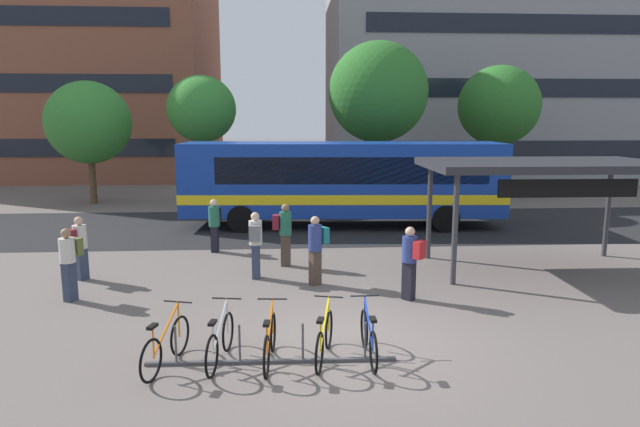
{
  "coord_description": "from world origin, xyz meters",
  "views": [
    {
      "loc": [
        -1.16,
        -9.51,
        4.12
      ],
      "look_at": [
        -0.29,
        4.62,
        1.63
      ],
      "focal_mm": 30.6,
      "sensor_mm": 36.0,
      "label": 1
    }
  ],
  "objects_px": {
    "parked_bicycle_orange_2": "(270,342)",
    "commuter_black_pack_5": "(215,222)",
    "commuter_teal_pack_2": "(316,245)",
    "commuter_red_pack_6": "(411,258)",
    "street_tree_3": "(89,123)",
    "commuter_maroon_pack_0": "(284,230)",
    "parked_bicycle_silver_1": "(220,342)",
    "street_tree_1": "(378,92)",
    "parked_bicycle_blue_4": "(369,338)",
    "commuter_maroon_pack_4": "(79,244)",
    "city_bus": "(341,180)",
    "transit_shelter": "(543,168)",
    "parked_bicycle_yellow_3": "(324,339)",
    "commuter_grey_pack_1": "(256,241)",
    "street_tree_0": "(202,110)",
    "commuter_olive_pack_3": "(69,259)",
    "parked_bicycle_orange_0": "(166,346)",
    "street_tree_2": "(499,106)"
  },
  "relations": [
    {
      "from": "parked_bicycle_orange_2",
      "to": "commuter_black_pack_5",
      "type": "height_order",
      "value": "commuter_black_pack_5"
    },
    {
      "from": "parked_bicycle_orange_2",
      "to": "commuter_teal_pack_2",
      "type": "height_order",
      "value": "commuter_teal_pack_2"
    },
    {
      "from": "commuter_black_pack_5",
      "to": "commuter_red_pack_6",
      "type": "distance_m",
      "value": 7.04
    },
    {
      "from": "street_tree_3",
      "to": "commuter_maroon_pack_0",
      "type": "bearing_deg",
      "value": -52.08
    },
    {
      "from": "parked_bicycle_silver_1",
      "to": "commuter_red_pack_6",
      "type": "distance_m",
      "value": 5.01
    },
    {
      "from": "street_tree_1",
      "to": "parked_bicycle_blue_4",
      "type": "bearing_deg",
      "value": -99.76
    },
    {
      "from": "parked_bicycle_orange_2",
      "to": "commuter_maroon_pack_4",
      "type": "xyz_separation_m",
      "value": [
        -4.99,
        5.17,
        0.57
      ]
    },
    {
      "from": "commuter_red_pack_6",
      "to": "city_bus",
      "type": "bearing_deg",
      "value": -38.39
    },
    {
      "from": "transit_shelter",
      "to": "commuter_red_pack_6",
      "type": "bearing_deg",
      "value": -149.23
    },
    {
      "from": "parked_bicycle_yellow_3",
      "to": "commuter_grey_pack_1",
      "type": "height_order",
      "value": "commuter_grey_pack_1"
    },
    {
      "from": "commuter_maroon_pack_4",
      "to": "street_tree_3",
      "type": "relative_size",
      "value": 0.28
    },
    {
      "from": "parked_bicycle_orange_2",
      "to": "street_tree_3",
      "type": "bearing_deg",
      "value": 31.0
    },
    {
      "from": "commuter_black_pack_5",
      "to": "street_tree_0",
      "type": "xyz_separation_m",
      "value": [
        -1.73,
        9.67,
        3.55
      ]
    },
    {
      "from": "commuter_grey_pack_1",
      "to": "commuter_teal_pack_2",
      "type": "relative_size",
      "value": 1.0
    },
    {
      "from": "parked_bicycle_blue_4",
      "to": "city_bus",
      "type": "bearing_deg",
      "value": -3.7
    },
    {
      "from": "transit_shelter",
      "to": "commuter_olive_pack_3",
      "type": "bearing_deg",
      "value": -170.01
    },
    {
      "from": "street_tree_3",
      "to": "parked_bicycle_orange_2",
      "type": "bearing_deg",
      "value": -63.46
    },
    {
      "from": "parked_bicycle_yellow_3",
      "to": "parked_bicycle_orange_2",
      "type": "bearing_deg",
      "value": 107.85
    },
    {
      "from": "commuter_maroon_pack_4",
      "to": "commuter_red_pack_6",
      "type": "relative_size",
      "value": 0.97
    },
    {
      "from": "parked_bicycle_silver_1",
      "to": "commuter_olive_pack_3",
      "type": "xyz_separation_m",
      "value": [
        -3.78,
        3.47,
        0.59
      ]
    },
    {
      "from": "commuter_maroon_pack_0",
      "to": "commuter_grey_pack_1",
      "type": "xyz_separation_m",
      "value": [
        -0.73,
        -1.2,
        -0.01
      ]
    },
    {
      "from": "commuter_teal_pack_2",
      "to": "street_tree_3",
      "type": "xyz_separation_m",
      "value": [
        -10.09,
        13.74,
        2.88
      ]
    },
    {
      "from": "parked_bicycle_silver_1",
      "to": "parked_bicycle_yellow_3",
      "type": "distance_m",
      "value": 1.77
    },
    {
      "from": "parked_bicycle_orange_2",
      "to": "transit_shelter",
      "type": "height_order",
      "value": "transit_shelter"
    },
    {
      "from": "parked_bicycle_yellow_3",
      "to": "street_tree_1",
      "type": "relative_size",
      "value": 0.22
    },
    {
      "from": "parked_bicycle_orange_0",
      "to": "commuter_red_pack_6",
      "type": "relative_size",
      "value": 0.98
    },
    {
      "from": "commuter_red_pack_6",
      "to": "street_tree_1",
      "type": "bearing_deg",
      "value": -49.41
    },
    {
      "from": "street_tree_2",
      "to": "parked_bicycle_blue_4",
      "type": "bearing_deg",
      "value": -116.59
    },
    {
      "from": "city_bus",
      "to": "street_tree_0",
      "type": "relative_size",
      "value": 1.99
    },
    {
      "from": "commuter_black_pack_5",
      "to": "commuter_teal_pack_2",
      "type": "bearing_deg",
      "value": 46.85
    },
    {
      "from": "city_bus",
      "to": "commuter_maroon_pack_0",
      "type": "bearing_deg",
      "value": 72.53
    },
    {
      "from": "parked_bicycle_blue_4",
      "to": "street_tree_2",
      "type": "distance_m",
      "value": 21.62
    },
    {
      "from": "commuter_maroon_pack_4",
      "to": "parked_bicycle_blue_4",
      "type": "bearing_deg",
      "value": -92.39
    },
    {
      "from": "parked_bicycle_orange_2",
      "to": "street_tree_3",
      "type": "distance_m",
      "value": 20.6
    },
    {
      "from": "commuter_black_pack_5",
      "to": "commuter_maroon_pack_0",
      "type": "bearing_deg",
      "value": 57.63
    },
    {
      "from": "parked_bicycle_silver_1",
      "to": "commuter_olive_pack_3",
      "type": "height_order",
      "value": "commuter_olive_pack_3"
    },
    {
      "from": "parked_bicycle_silver_1",
      "to": "parked_bicycle_blue_4",
      "type": "distance_m",
      "value": 2.53
    },
    {
      "from": "parked_bicycle_silver_1",
      "to": "commuter_maroon_pack_4",
      "type": "relative_size",
      "value": 1.04
    },
    {
      "from": "parked_bicycle_yellow_3",
      "to": "street_tree_0",
      "type": "bearing_deg",
      "value": 27.7
    },
    {
      "from": "commuter_maroon_pack_0",
      "to": "commuter_maroon_pack_4",
      "type": "bearing_deg",
      "value": -162.23
    },
    {
      "from": "parked_bicycle_orange_0",
      "to": "parked_bicycle_orange_2",
      "type": "bearing_deg",
      "value": -73.95
    },
    {
      "from": "transit_shelter",
      "to": "street_tree_3",
      "type": "relative_size",
      "value": 1.07
    },
    {
      "from": "commuter_maroon_pack_0",
      "to": "street_tree_0",
      "type": "distance_m",
      "value": 12.61
    },
    {
      "from": "street_tree_3",
      "to": "transit_shelter",
      "type": "bearing_deg",
      "value": -38.06
    },
    {
      "from": "parked_bicycle_silver_1",
      "to": "commuter_grey_pack_1",
      "type": "relative_size",
      "value": 0.98
    },
    {
      "from": "parked_bicycle_silver_1",
      "to": "commuter_grey_pack_1",
      "type": "height_order",
      "value": "commuter_grey_pack_1"
    },
    {
      "from": "commuter_olive_pack_3",
      "to": "street_tree_3",
      "type": "xyz_separation_m",
      "value": [
        -4.45,
        14.6,
        2.91
      ]
    },
    {
      "from": "parked_bicycle_orange_0",
      "to": "parked_bicycle_silver_1",
      "type": "relative_size",
      "value": 0.98
    },
    {
      "from": "commuter_grey_pack_1",
      "to": "parked_bicycle_blue_4",
      "type": "bearing_deg",
      "value": -154.92
    },
    {
      "from": "parked_bicycle_blue_4",
      "to": "commuter_olive_pack_3",
      "type": "distance_m",
      "value": 7.23
    }
  ]
}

